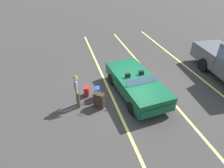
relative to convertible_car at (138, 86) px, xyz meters
The scene contains 9 objects.
ground_plane 0.62m from the convertible_car, behind, with size 80.00×80.00×0.00m, color #383533.
lot_line_near 1.38m from the convertible_car, 99.59° to the right, with size 18.00×0.12×0.01m, color #EAE066.
lot_line_mid 1.60m from the convertible_car, 98.07° to the left, with size 18.00×0.12×0.01m, color #EAE066.
lot_line_far 4.21m from the convertible_car, 92.86° to the left, with size 18.00×0.12×0.01m, color #EAE066.
convertible_car is the anchor object (origin of this frame).
suitcase_large_black 2.03m from the convertible_car, 81.29° to the right, with size 0.52×0.55×1.00m.
suitcase_medium_bright 2.01m from the convertible_car, 98.98° to the right, with size 0.45×0.34×0.81m.
suitcase_small_carryon 2.55m from the convertible_car, 106.29° to the right, with size 0.38×0.30×0.50m.
traveler_person 2.94m from the convertible_car, 90.28° to the right, with size 0.60×0.23×1.65m.
Camera 1 is at (7.12, -3.21, 5.75)m, focal length 30.09 mm.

